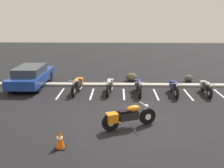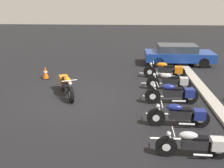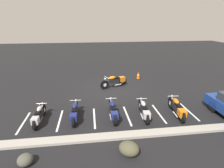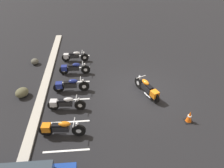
{
  "view_description": "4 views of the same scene",
  "coord_description": "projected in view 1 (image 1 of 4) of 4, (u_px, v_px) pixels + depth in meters",
  "views": [
    {
      "loc": [
        -0.8,
        -10.03,
        4.5
      ],
      "look_at": [
        -1.11,
        2.34,
        1.09
      ],
      "focal_mm": 42.0,
      "sensor_mm": 36.0,
      "label": 1
    },
    {
      "loc": [
        10.49,
        2.3,
        4.27
      ],
      "look_at": [
        0.47,
        1.76,
        0.86
      ],
      "focal_mm": 42.0,
      "sensor_mm": 36.0,
      "label": 2
    },
    {
      "loc": [
        1.45,
        12.45,
        4.97
      ],
      "look_at": [
        0.08,
        1.8,
        1.03
      ],
      "focal_mm": 28.0,
      "sensor_mm": 36.0,
      "label": 3
    },
    {
      "loc": [
        -10.55,
        2.64,
        8.12
      ],
      "look_at": [
        -0.23,
        1.77,
        0.8
      ],
      "focal_mm": 35.0,
      "sensor_mm": 36.0,
      "label": 4
    }
  ],
  "objects": [
    {
      "name": "landscape_rock_2",
      "position": [
        189.0,
        78.0,
        17.55
      ],
      "size": [
        0.77,
        0.76,
        0.44
      ],
      "primitive_type": "ellipsoid",
      "rotation": [
        0.0,
        0.0,
        0.66
      ],
      "color": "#4E4D43",
      "rests_on": "ground"
    },
    {
      "name": "parked_bike_0",
      "position": [
        77.0,
        84.0,
        15.14
      ],
      "size": [
        0.63,
        2.23,
        0.88
      ],
      "rotation": [
        0.0,
        0.0,
        -1.66
      ],
      "color": "black",
      "rests_on": "ground"
    },
    {
      "name": "landscape_rock_1",
      "position": [
        47.0,
        79.0,
        17.47
      ],
      "size": [
        0.52,
        0.56,
        0.42
      ],
      "primitive_type": "ellipsoid",
      "rotation": [
        0.0,
        0.0,
        1.56
      ],
      "color": "#4A3D43",
      "rests_on": "ground"
    },
    {
      "name": "car_blue",
      "position": [
        31.0,
        76.0,
        16.29
      ],
      "size": [
        1.81,
        4.3,
        1.29
      ],
      "rotation": [
        0.0,
        0.0,
        1.57
      ],
      "color": "black",
      "rests_on": "ground"
    },
    {
      "name": "ground",
      "position": [
        137.0,
        125.0,
        10.84
      ],
      "size": [
        60.0,
        60.0,
        0.0
      ],
      "primitive_type": "plane",
      "color": "black"
    },
    {
      "name": "stall_line_5",
      "position": [
        221.0,
        95.0,
        14.74
      ],
      "size": [
        0.1,
        2.1,
        0.0
      ],
      "primitive_type": "cube",
      "color": "white",
      "rests_on": "ground"
    },
    {
      "name": "concrete_curb",
      "position": [
        131.0,
        85.0,
        16.57
      ],
      "size": [
        18.0,
        0.5,
        0.12
      ],
      "primitive_type": "cube",
      "color": "#A8A399",
      "rests_on": "ground"
    },
    {
      "name": "parked_bike_1",
      "position": [
        109.0,
        85.0,
        15.05
      ],
      "size": [
        0.59,
        2.09,
        0.82
      ],
      "rotation": [
        0.0,
        0.0,
        -1.64
      ],
      "color": "black",
      "rests_on": "ground"
    },
    {
      "name": "stall_line_1",
      "position": [
        92.0,
        94.0,
        14.91
      ],
      "size": [
        0.1,
        2.1,
        0.0
      ],
      "primitive_type": "cube",
      "color": "white",
      "rests_on": "ground"
    },
    {
      "name": "traffic_cone",
      "position": [
        60.0,
        139.0,
        8.91
      ],
      "size": [
        0.4,
        0.4,
        0.69
      ],
      "color": "black",
      "rests_on": "ground"
    },
    {
      "name": "parked_bike_3",
      "position": [
        174.0,
        87.0,
        14.74
      ],
      "size": [
        0.59,
        2.11,
        0.83
      ],
      "rotation": [
        0.0,
        0.0,
        -1.6
      ],
      "color": "black",
      "rests_on": "ground"
    },
    {
      "name": "stall_line_2",
      "position": [
        124.0,
        94.0,
        14.87
      ],
      "size": [
        0.1,
        2.1,
        0.0
      ],
      "primitive_type": "cube",
      "color": "white",
      "rests_on": "ground"
    },
    {
      "name": "stall_line_4",
      "position": [
        188.0,
        95.0,
        14.78
      ],
      "size": [
        0.1,
        2.1,
        0.0
      ],
      "primitive_type": "cube",
      "color": "white",
      "rests_on": "ground"
    },
    {
      "name": "stall_line_3",
      "position": [
        156.0,
        94.0,
        14.82
      ],
      "size": [
        0.1,
        2.1,
        0.0
      ],
      "primitive_type": "cube",
      "color": "white",
      "rests_on": "ground"
    },
    {
      "name": "motorcycle_orange_featured",
      "position": [
        127.0,
        117.0,
        10.41
      ],
      "size": [
        2.19,
        1.12,
        0.92
      ],
      "rotation": [
        0.0,
        0.0,
        0.41
      ],
      "color": "black",
      "rests_on": "ground"
    },
    {
      "name": "stall_line_0",
      "position": [
        60.0,
        94.0,
        14.95
      ],
      "size": [
        0.1,
        2.1,
        0.0
      ],
      "primitive_type": "cube",
      "color": "white",
      "rests_on": "ground"
    },
    {
      "name": "parked_bike_4",
      "position": [
        206.0,
        87.0,
        14.75
      ],
      "size": [
        0.56,
        2.01,
        0.79
      ],
      "rotation": [
        0.0,
        0.0,
        -1.61
      ],
      "color": "black",
      "rests_on": "ground"
    },
    {
      "name": "landscape_rock_0",
      "position": [
        132.0,
        77.0,
        17.6
      ],
      "size": [
        1.05,
        1.01,
        0.56
      ],
      "primitive_type": "ellipsoid",
      "rotation": [
        0.0,
        0.0,
        2.57
      ],
      "color": "#504E37",
      "rests_on": "ground"
    },
    {
      "name": "parked_bike_2",
      "position": [
        139.0,
        86.0,
        14.87
      ],
      "size": [
        0.61,
        2.18,
        0.86
      ],
      "rotation": [
        0.0,
        0.0,
        -1.56
      ],
      "color": "black",
      "rests_on": "ground"
    }
  ]
}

